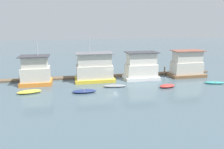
% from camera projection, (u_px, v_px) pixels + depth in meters
% --- Properties ---
extents(ground_plane, '(200.00, 200.00, 0.00)m').
position_uv_depth(ground_plane, '(111.00, 81.00, 39.51)').
color(ground_plane, '#475B66').
extents(dock_walkway, '(42.40, 1.66, 0.30)m').
position_uv_depth(dock_walkway, '(108.00, 76.00, 42.54)').
color(dock_walkway, brown).
rests_on(dock_walkway, ground_plane).
extents(houseboat_orange, '(5.11, 3.80, 7.16)m').
position_uv_depth(houseboat_orange, '(36.00, 72.00, 36.75)').
color(houseboat_orange, orange).
rests_on(houseboat_orange, ground_plane).
extents(houseboat_yellow, '(7.02, 3.99, 8.08)m').
position_uv_depth(houseboat_yellow, '(94.00, 68.00, 38.91)').
color(houseboat_yellow, gold).
rests_on(houseboat_yellow, ground_plane).
extents(houseboat_white, '(6.34, 3.83, 5.06)m').
position_uv_depth(houseboat_white, '(141.00, 67.00, 40.33)').
color(houseboat_white, white).
rests_on(houseboat_white, ground_plane).
extents(houseboat_brown, '(6.73, 3.98, 5.10)m').
position_uv_depth(houseboat_brown, '(187.00, 65.00, 42.38)').
color(houseboat_brown, brown).
rests_on(houseboat_brown, ground_plane).
extents(dinghy_yellow, '(3.67, 1.92, 0.49)m').
position_uv_depth(dinghy_yellow, '(29.00, 92.00, 32.46)').
color(dinghy_yellow, yellow).
rests_on(dinghy_yellow, ground_plane).
extents(dinghy_navy, '(3.61, 1.53, 0.47)m').
position_uv_depth(dinghy_navy, '(84.00, 91.00, 32.78)').
color(dinghy_navy, navy).
rests_on(dinghy_navy, ground_plane).
extents(dinghy_grey, '(3.93, 1.75, 0.36)m').
position_uv_depth(dinghy_grey, '(114.00, 86.00, 35.74)').
color(dinghy_grey, gray).
rests_on(dinghy_grey, ground_plane).
extents(dinghy_red, '(2.95, 1.79, 0.54)m').
position_uv_depth(dinghy_red, '(167.00, 86.00, 35.35)').
color(dinghy_red, red).
rests_on(dinghy_red, ground_plane).
extents(dinghy_teal, '(3.54, 1.91, 0.39)m').
position_uv_depth(dinghy_teal, '(215.00, 83.00, 37.58)').
color(dinghy_teal, teal).
rests_on(dinghy_teal, ground_plane).
extents(mooring_post_near_right, '(0.29, 0.29, 1.38)m').
position_uv_depth(mooring_post_near_right, '(104.00, 75.00, 41.22)').
color(mooring_post_near_right, brown).
rests_on(mooring_post_near_right, ground_plane).
extents(mooring_post_near_left, '(0.21, 0.21, 1.24)m').
position_uv_depth(mooring_post_near_left, '(20.00, 79.00, 38.35)').
color(mooring_post_near_left, brown).
rests_on(mooring_post_near_left, ground_plane).
extents(mooring_post_far_left, '(0.26, 0.26, 1.66)m').
position_uv_depth(mooring_post_far_left, '(164.00, 71.00, 43.52)').
color(mooring_post_far_left, brown).
rests_on(mooring_post_far_left, ground_plane).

